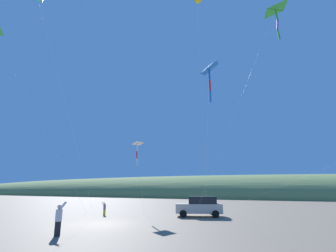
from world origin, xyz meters
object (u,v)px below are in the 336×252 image
(person_adult_flyer, at_px, (59,217))
(kite_delta_magenta_far_left, at_px, (275,10))
(person_child_green_jacket, at_px, (104,208))
(kite_delta_rainbow_low_near, at_px, (138,144))
(parked_car, at_px, (200,206))
(kite_delta_long_streamer_left, at_px, (208,69))
(cooler_box, at_px, (212,212))

(person_adult_flyer, relative_size, kite_delta_magenta_far_left, 0.11)
(kite_delta_magenta_far_left, bearing_deg, person_child_green_jacket, 86.13)
(person_adult_flyer, xyz_separation_m, kite_delta_rainbow_low_near, (10.60, 0.81, 5.96))
(parked_car, relative_size, kite_delta_long_streamer_left, 0.37)
(cooler_box, relative_size, person_adult_flyer, 0.33)
(cooler_box, relative_size, person_child_green_jacket, 0.50)
(person_adult_flyer, height_order, kite_delta_long_streamer_left, kite_delta_long_streamer_left)
(parked_car, height_order, person_adult_flyer, person_adult_flyer)
(kite_delta_magenta_far_left, bearing_deg, kite_delta_rainbow_low_near, 82.76)
(person_child_green_jacket, height_order, kite_delta_magenta_far_left, kite_delta_magenta_far_left)
(person_adult_flyer, bearing_deg, kite_delta_rainbow_low_near, 4.37)
(person_child_green_jacket, xyz_separation_m, kite_delta_magenta_far_left, (-1.15, -16.97, 16.69))
(person_adult_flyer, bearing_deg, cooler_box, -19.84)
(parked_car, bearing_deg, person_child_green_jacket, 106.42)
(person_child_green_jacket, height_order, kite_delta_rainbow_low_near, kite_delta_rainbow_low_near)
(parked_car, bearing_deg, cooler_box, -12.09)
(kite_delta_rainbow_low_near, bearing_deg, kite_delta_magenta_far_left, -97.24)
(cooler_box, distance_m, kite_delta_magenta_far_left, 19.80)
(person_child_green_jacket, height_order, kite_delta_long_streamer_left, kite_delta_long_streamer_left)
(kite_delta_magenta_far_left, bearing_deg, cooler_box, 49.38)
(cooler_box, xyz_separation_m, kite_delta_rainbow_low_near, (-4.67, 6.32, 6.78))
(kite_delta_rainbow_low_near, bearing_deg, person_adult_flyer, -175.63)
(parked_car, distance_m, person_adult_flyer, 13.55)
(parked_car, bearing_deg, kite_delta_long_streamer_left, -160.47)
(parked_car, height_order, person_child_green_jacket, parked_car)
(person_child_green_jacket, xyz_separation_m, kite_delta_rainbow_low_near, (0.61, -3.15, 6.31))
(parked_car, distance_m, cooler_box, 2.82)
(parked_car, height_order, kite_delta_magenta_far_left, kite_delta_magenta_far_left)
(kite_delta_magenta_far_left, xyz_separation_m, kite_delta_rainbow_low_near, (1.76, 13.82, -10.38))
(cooler_box, height_order, kite_delta_long_streamer_left, kite_delta_long_streamer_left)
(person_adult_flyer, bearing_deg, kite_delta_magenta_far_left, -55.80)
(kite_delta_long_streamer_left, bearing_deg, person_child_green_jacket, 60.35)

